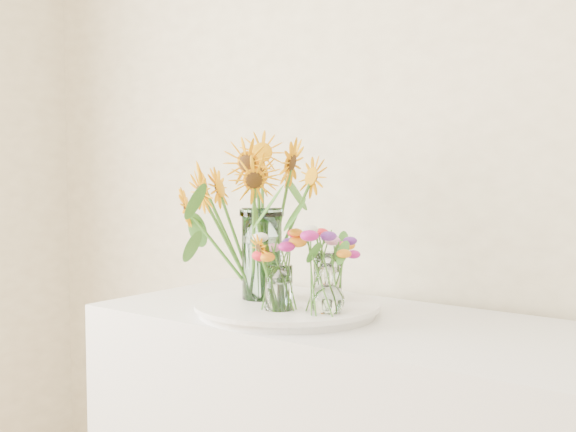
# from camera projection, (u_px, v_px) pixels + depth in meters

# --- Properties ---
(tray) EXTENTS (0.45, 0.45, 0.02)m
(tray) POSITION_uv_depth(u_px,v_px,m) (287.00, 310.00, 1.86)
(tray) COLOR white
(tray) RESTS_ON counter
(mason_jar) EXTENTS (0.14, 0.14, 0.25)m
(mason_jar) POSITION_uv_depth(u_px,v_px,m) (262.00, 254.00, 1.91)
(mason_jar) COLOR silver
(mason_jar) RESTS_ON tray
(sunflower_bouquet) EXTENTS (0.87, 0.87, 0.45)m
(sunflower_bouquet) POSITION_uv_depth(u_px,v_px,m) (262.00, 216.00, 1.90)
(sunflower_bouquet) COLOR orange
(sunflower_bouquet) RESTS_ON tray
(small_vase_a) EXTENTS (0.07, 0.07, 0.12)m
(small_vase_a) POSITION_uv_depth(u_px,v_px,m) (279.00, 289.00, 1.76)
(small_vase_a) COLOR white
(small_vase_a) RESTS_ON tray
(wildflower_posy_a) EXTENTS (0.18, 0.18, 0.21)m
(wildflower_posy_a) POSITION_uv_depth(u_px,v_px,m) (279.00, 270.00, 1.76)
(wildflower_posy_a) COLOR orange
(wildflower_posy_a) RESTS_ON tray
(small_vase_b) EXTENTS (0.09, 0.09, 0.12)m
(small_vase_b) POSITION_uv_depth(u_px,v_px,m) (327.00, 289.00, 1.73)
(small_vase_b) COLOR white
(small_vase_b) RESTS_ON tray
(wildflower_posy_b) EXTENTS (0.22, 0.22, 0.21)m
(wildflower_posy_b) POSITION_uv_depth(u_px,v_px,m) (327.00, 271.00, 1.73)
(wildflower_posy_b) COLOR orange
(wildflower_posy_b) RESTS_ON tray
(small_vase_c) EXTENTS (0.08, 0.08, 0.13)m
(small_vase_c) POSITION_uv_depth(u_px,v_px,m) (328.00, 278.00, 1.89)
(small_vase_c) COLOR white
(small_vase_c) RESTS_ON tray
(wildflower_posy_c) EXTENTS (0.18, 0.18, 0.22)m
(wildflower_posy_c) POSITION_uv_depth(u_px,v_px,m) (328.00, 261.00, 1.89)
(wildflower_posy_c) COLOR orange
(wildflower_posy_c) RESTS_ON tray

